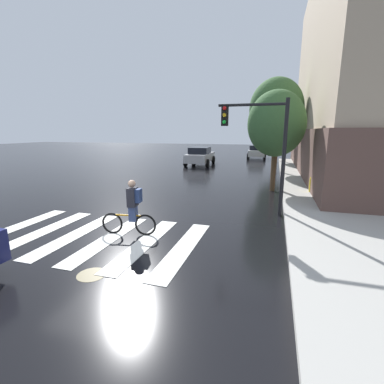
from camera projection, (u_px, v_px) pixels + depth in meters
The scene contains 11 objects.
ground_plane at pixel (94, 237), 8.19m from camera, with size 120.00×120.00×0.00m, color black.
crosswalk_stripes at pixel (92, 236), 8.20m from camera, with size 6.31×3.84×0.01m.
manhole_cover at pixel (92, 275), 6.02m from camera, with size 0.64×0.64×0.01m, color #473D1E.
sedan_mid at pixel (200, 156), 25.49m from camera, with size 2.40×4.83×1.64m.
sedan_far at pixel (257, 152), 31.66m from camera, with size 2.25×4.47×1.51m.
cyclist at pixel (132, 208), 8.17m from camera, with size 1.70×0.39×1.69m.
traffic_light_near at pixel (261, 137), 9.85m from camera, with size 2.47×0.28×4.20m.
fire_hydrant at pixel (312, 184), 13.48m from camera, with size 0.33×0.22×0.78m.
street_tree_near at pixel (276, 124), 13.77m from camera, with size 2.87×2.87×5.10m.
street_tree_mid at pixel (276, 109), 20.07m from camera, with size 3.88×3.88×6.90m.
street_tree_far at pixel (279, 118), 27.16m from camera, with size 3.62×3.62×6.45m.
Camera 1 is at (5.02, -6.54, 3.08)m, focal length 25.66 mm.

